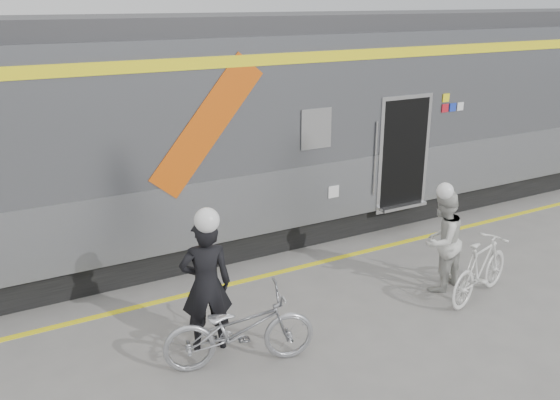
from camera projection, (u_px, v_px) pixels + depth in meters
ground at (317, 344)px, 7.88m from camera, size 90.00×90.00×0.00m
train at (265, 125)px, 11.36m from camera, size 24.00×3.17×4.10m
safety_strip at (246, 280)px, 9.66m from camera, size 24.00×0.12×0.01m
man at (206, 285)px, 7.54m from camera, size 0.75×0.59×1.81m
bicycle_left at (239, 329)px, 7.31m from camera, size 2.00×1.14×1.00m
woman at (442, 241)px, 9.17m from camera, size 0.92×0.80×1.61m
bicycle_right at (480, 269)px, 8.95m from camera, size 1.69×0.89×0.98m
helmet_man at (203, 207)px, 7.20m from camera, size 0.31×0.31×0.31m
helmet_woman at (447, 183)px, 8.87m from camera, size 0.26×0.26×0.26m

